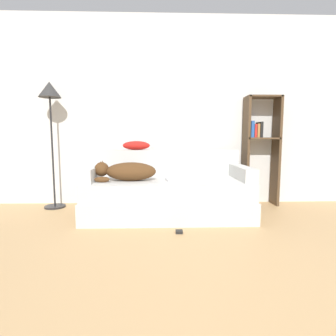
{
  "coord_description": "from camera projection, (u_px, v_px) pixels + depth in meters",
  "views": [
    {
      "loc": [
        -0.33,
        -0.99,
        0.95
      ],
      "look_at": [
        -0.24,
        2.1,
        0.61
      ],
      "focal_mm": 28.0,
      "sensor_mm": 36.0,
      "label": 1
    }
  ],
  "objects": [
    {
      "name": "laptop",
      "position": [
        179.0,
        180.0,
        3.14
      ],
      "size": [
        0.33,
        0.25,
        0.02
      ],
      "rotation": [
        0.0,
        0.0,
        0.15
      ],
      "color": "#B7B7BC",
      "rests_on": "couch"
    },
    {
      "name": "throw_pillow",
      "position": [
        136.0,
        145.0,
        3.55
      ],
      "size": [
        0.37,
        0.19,
        0.12
      ],
      "color": "red",
      "rests_on": "couch_backrest"
    },
    {
      "name": "couch_arm_right",
      "position": [
        242.0,
        173.0,
        3.23
      ],
      "size": [
        0.15,
        0.75,
        0.16
      ],
      "color": "silver",
      "rests_on": "couch"
    },
    {
      "name": "floor_lamp",
      "position": [
        50.0,
        104.0,
        3.5
      ],
      "size": [
        0.29,
        0.29,
        1.71
      ],
      "color": "#232326",
      "rests_on": "ground_plane"
    },
    {
      "name": "couch",
      "position": [
        168.0,
        198.0,
        3.24
      ],
      "size": [
        1.98,
        0.94,
        0.46
      ],
      "color": "silver",
      "rests_on": "ground_plane"
    },
    {
      "name": "bookshelf",
      "position": [
        260.0,
        144.0,
        3.73
      ],
      "size": [
        0.48,
        0.26,
        1.55
      ],
      "color": "#4C3823",
      "rests_on": "ground_plane"
    },
    {
      "name": "wall_back",
      "position": [
        183.0,
        112.0,
        3.83
      ],
      "size": [
        6.86,
        0.06,
        2.7
      ],
      "color": "silver",
      "rests_on": "ground_plane"
    },
    {
      "name": "power_adapter",
      "position": [
        179.0,
        232.0,
        2.65
      ],
      "size": [
        0.07,
        0.07,
        0.03
      ],
      "color": "black",
      "rests_on": "ground_plane"
    },
    {
      "name": "couch_backrest",
      "position": [
        167.0,
        162.0,
        3.6
      ],
      "size": [
        1.94,
        0.15,
        0.35
      ],
      "color": "silver",
      "rests_on": "couch"
    },
    {
      "name": "couch_arm_left",
      "position": [
        92.0,
        173.0,
        3.18
      ],
      "size": [
        0.15,
        0.75,
        0.16
      ],
      "color": "silver",
      "rests_on": "couch"
    },
    {
      "name": "dog",
      "position": [
        126.0,
        171.0,
        3.09
      ],
      "size": [
        0.72,
        0.27,
        0.24
      ],
      "color": "#513319",
      "rests_on": "couch"
    }
  ]
}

